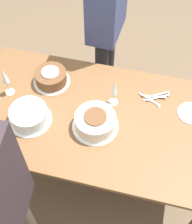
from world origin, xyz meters
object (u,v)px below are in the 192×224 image
at_px(cake_front_chocolate, 51,77).
at_px(wine_glass_extra, 114,89).
at_px(cake_center_white, 95,122).
at_px(cake_back_decorated, 29,115).
at_px(person_cutting, 107,9).
at_px(wine_glass_near, 5,78).

distance_m(cake_front_chocolate, wine_glass_extra, 0.48).
bearing_deg(cake_front_chocolate, cake_center_white, 143.40).
xyz_separation_m(cake_center_white, cake_back_decorated, (0.43, 0.05, -0.00)).
bearing_deg(cake_center_white, person_cutting, -81.77).
bearing_deg(cake_back_decorated, wine_glass_near, -40.04).
bearing_deg(wine_glass_near, cake_back_decorated, 139.96).
height_order(cake_center_white, cake_front_chocolate, cake_center_white).
xyz_separation_m(cake_front_chocolate, wine_glass_extra, (-0.47, 0.07, 0.09)).
bearing_deg(person_cutting, wine_glass_near, -33.99).
height_order(cake_center_white, cake_back_decorated, cake_center_white).
xyz_separation_m(cake_front_chocolate, wine_glass_near, (0.25, 0.16, 0.10)).
bearing_deg(wine_glass_extra, cake_back_decorated, 28.83).
bearing_deg(wine_glass_extra, person_cutting, -72.61).
distance_m(cake_front_chocolate, person_cutting, 0.65).
bearing_deg(person_cutting, cake_front_chocolate, -24.17).
height_order(cake_front_chocolate, person_cutting, person_cutting).
bearing_deg(cake_front_chocolate, wine_glass_extra, 170.97).
height_order(cake_front_chocolate, wine_glass_extra, wine_glass_extra).
relative_size(cake_front_chocolate, wine_glass_extra, 1.19).
bearing_deg(wine_glass_near, cake_front_chocolate, -147.09).
bearing_deg(cake_center_white, cake_front_chocolate, -36.60).
xyz_separation_m(wine_glass_near, person_cutting, (-0.53, -0.70, 0.13)).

